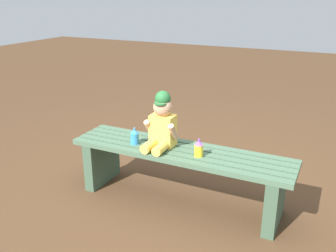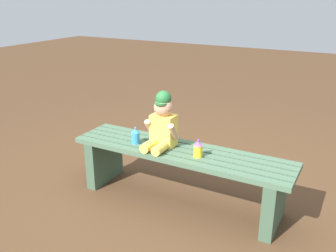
% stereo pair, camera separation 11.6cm
% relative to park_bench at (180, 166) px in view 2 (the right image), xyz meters
% --- Properties ---
extents(ground_plane, '(16.00, 16.00, 0.00)m').
position_rel_park_bench_xyz_m(ground_plane, '(0.00, 0.00, -0.28)').
color(ground_plane, '#4C331E').
extents(park_bench, '(1.60, 0.37, 0.41)m').
position_rel_park_bench_xyz_m(park_bench, '(0.00, 0.00, 0.00)').
color(park_bench, '#47664C').
rests_on(park_bench, ground_plane).
extents(child_figure, '(0.23, 0.27, 0.40)m').
position_rel_park_bench_xyz_m(child_figure, '(-0.14, -0.00, 0.31)').
color(child_figure, '#F2C64C').
rests_on(child_figure, park_bench).
extents(sippy_cup_left, '(0.06, 0.06, 0.12)m').
position_rel_park_bench_xyz_m(sippy_cup_left, '(-0.34, -0.05, 0.19)').
color(sippy_cup_left, '#338CE5').
rests_on(sippy_cup_left, park_bench).
extents(sippy_cup_right, '(0.06, 0.06, 0.12)m').
position_rel_park_bench_xyz_m(sippy_cup_right, '(0.16, -0.05, 0.19)').
color(sippy_cup_right, yellow).
rests_on(sippy_cup_right, park_bench).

